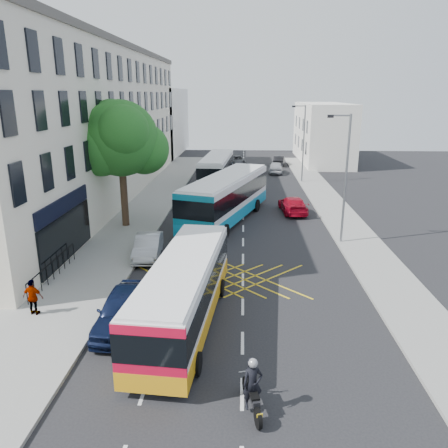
# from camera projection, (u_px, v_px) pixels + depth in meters

# --- Properties ---
(ground) EXTENTS (120.00, 120.00, 0.00)m
(ground) POSITION_uv_depth(u_px,v_px,m) (242.00, 343.00, 16.97)
(ground) COLOR black
(ground) RESTS_ON ground
(pavement_left) EXTENTS (5.00, 70.00, 0.15)m
(pavement_left) POSITION_uv_depth(u_px,v_px,m) (126.00, 226.00, 31.66)
(pavement_left) COLOR gray
(pavement_left) RESTS_ON ground
(pavement_right) EXTENTS (3.00, 70.00, 0.15)m
(pavement_right) POSITION_uv_depth(u_px,v_px,m) (349.00, 229.00, 30.98)
(pavement_right) COLOR gray
(pavement_right) RESTS_ON ground
(terrace_main) EXTENTS (8.30, 45.00, 13.50)m
(terrace_main) POSITION_uv_depth(u_px,v_px,m) (88.00, 123.00, 39.05)
(terrace_main) COLOR beige
(terrace_main) RESTS_ON ground
(terrace_far) EXTENTS (8.00, 20.00, 10.00)m
(terrace_far) POSITION_uv_depth(u_px,v_px,m) (155.00, 122.00, 68.75)
(terrace_far) COLOR silver
(terrace_far) RESTS_ON ground
(building_right) EXTENTS (6.00, 18.00, 8.00)m
(building_right) POSITION_uv_depth(u_px,v_px,m) (322.00, 133.00, 61.28)
(building_right) COLOR silver
(building_right) RESTS_ON ground
(street_tree) EXTENTS (6.30, 5.70, 8.80)m
(street_tree) POSITION_uv_depth(u_px,v_px,m) (120.00, 139.00, 29.84)
(street_tree) COLOR #382619
(street_tree) RESTS_ON pavement_left
(lamp_near) EXTENTS (1.45, 0.15, 8.00)m
(lamp_near) POSITION_uv_depth(u_px,v_px,m) (345.00, 173.00, 26.86)
(lamp_near) COLOR slate
(lamp_near) RESTS_ON pavement_right
(lamp_far) EXTENTS (1.45, 0.15, 8.00)m
(lamp_far) POSITION_uv_depth(u_px,v_px,m) (303.00, 140.00, 46.00)
(lamp_far) COLOR slate
(lamp_far) RESTS_ON pavement_right
(railings) EXTENTS (0.08, 5.60, 1.14)m
(railings) POSITION_uv_depth(u_px,v_px,m) (53.00, 269.00, 22.24)
(railings) COLOR black
(railings) RESTS_ON pavement_left
(bus_near) EXTENTS (3.19, 10.29, 2.85)m
(bus_near) POSITION_uv_depth(u_px,v_px,m) (184.00, 291.00, 17.99)
(bus_near) COLOR silver
(bus_near) RESTS_ON ground
(bus_mid) EXTENTS (6.48, 12.55, 3.45)m
(bus_mid) POSITION_uv_depth(u_px,v_px,m) (226.00, 197.00, 32.78)
(bus_mid) COLOR silver
(bus_mid) RESTS_ON ground
(bus_far) EXTENTS (3.26, 11.08, 3.08)m
(bus_far) POSITION_uv_depth(u_px,v_px,m) (217.00, 169.00, 46.04)
(bus_far) COLOR silver
(bus_far) RESTS_ON ground
(motorbike) EXTENTS (0.77, 2.04, 1.84)m
(motorbike) POSITION_uv_depth(u_px,v_px,m) (252.00, 387.00, 13.10)
(motorbike) COLOR black
(motorbike) RESTS_ON ground
(parked_car_blue) EXTENTS (1.91, 4.65, 1.58)m
(parked_car_blue) POSITION_uv_depth(u_px,v_px,m) (124.00, 309.00, 17.94)
(parked_car_blue) COLOR black
(parked_car_blue) RESTS_ON ground
(parked_car_silver) EXTENTS (1.76, 4.19, 1.35)m
(parked_car_silver) POSITION_uv_depth(u_px,v_px,m) (148.00, 246.00, 25.68)
(parked_car_silver) COLOR #A3A7AB
(parked_car_silver) RESTS_ON ground
(red_hatchback) EXTENTS (2.24, 4.69, 1.32)m
(red_hatchback) POSITION_uv_depth(u_px,v_px,m) (293.00, 205.00, 35.28)
(red_hatchback) COLOR #A4071B
(red_hatchback) RESTS_ON ground
(distant_car_grey) EXTENTS (2.52, 4.54, 1.20)m
(distant_car_grey) POSITION_uv_depth(u_px,v_px,m) (237.00, 160.00, 58.96)
(distant_car_grey) COLOR #3C3D43
(distant_car_grey) RESTS_ON ground
(distant_car_silver) EXTENTS (1.98, 4.24, 1.40)m
(distant_car_silver) POSITION_uv_depth(u_px,v_px,m) (276.00, 167.00, 52.76)
(distant_car_silver) COLOR #A6A8AE
(distant_car_silver) RESTS_ON ground
(distant_car_dark) EXTENTS (1.86, 4.05, 1.29)m
(distant_car_dark) POSITION_uv_depth(u_px,v_px,m) (279.00, 161.00, 58.50)
(distant_car_dark) COLOR black
(distant_car_dark) RESTS_ON ground
(pedestrian_far) EXTENTS (0.97, 0.50, 1.59)m
(pedestrian_far) POSITION_uv_depth(u_px,v_px,m) (33.00, 297.00, 18.66)
(pedestrian_far) COLOR gray
(pedestrian_far) RESTS_ON pavement_left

